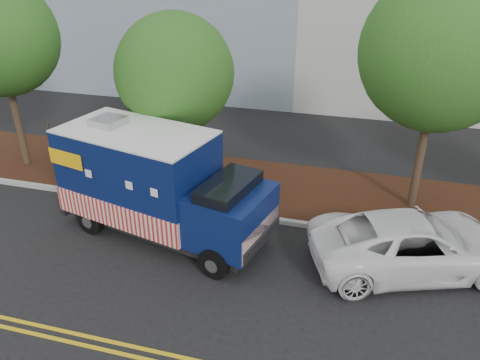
# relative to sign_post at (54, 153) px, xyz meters

# --- Properties ---
(ground) EXTENTS (120.00, 120.00, 0.00)m
(ground) POSITION_rel_sign_post_xyz_m (5.01, -1.94, -1.20)
(ground) COLOR black
(ground) RESTS_ON ground
(curb) EXTENTS (120.00, 0.18, 0.15)m
(curb) POSITION_rel_sign_post_xyz_m (5.01, -0.54, -1.12)
(curb) COLOR #9E9E99
(curb) RESTS_ON ground
(mulch_strip) EXTENTS (120.00, 4.00, 0.15)m
(mulch_strip) POSITION_rel_sign_post_xyz_m (5.01, 1.56, -1.12)
(mulch_strip) COLOR #32180D
(mulch_strip) RESTS_ON ground
(centerline_near) EXTENTS (120.00, 0.10, 0.01)m
(centerline_near) POSITION_rel_sign_post_xyz_m (5.01, -6.39, -1.19)
(centerline_near) COLOR gold
(centerline_near) RESTS_ON ground
(centerline_far) EXTENTS (120.00, 0.10, 0.01)m
(centerline_far) POSITION_rel_sign_post_xyz_m (5.01, -6.64, -1.19)
(centerline_far) COLOR gold
(centerline_far) RESTS_ON ground
(tree_b) EXTENTS (3.93, 3.93, 6.07)m
(tree_b) POSITION_rel_sign_post_xyz_m (4.37, 1.16, 2.90)
(tree_b) COLOR #38281C
(tree_b) RESTS_ON ground
(tree_c) EXTENTS (4.60, 4.60, 7.48)m
(tree_c) POSITION_rel_sign_post_xyz_m (12.41, 1.47, 3.97)
(tree_c) COLOR #38281C
(tree_c) RESTS_ON ground
(sign_post) EXTENTS (0.06, 0.06, 2.40)m
(sign_post) POSITION_rel_sign_post_xyz_m (0.00, 0.00, 0.00)
(sign_post) COLOR #473828
(sign_post) RESTS_ON ground
(food_truck) EXTENTS (6.83, 3.78, 3.41)m
(food_truck) POSITION_rel_sign_post_xyz_m (4.84, -1.93, 0.35)
(food_truck) COLOR black
(food_truck) RESTS_ON ground
(white_car) EXTENTS (6.10, 4.31, 1.55)m
(white_car) POSITION_rel_sign_post_xyz_m (12.24, -1.79, -0.43)
(white_car) COLOR white
(white_car) RESTS_ON ground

